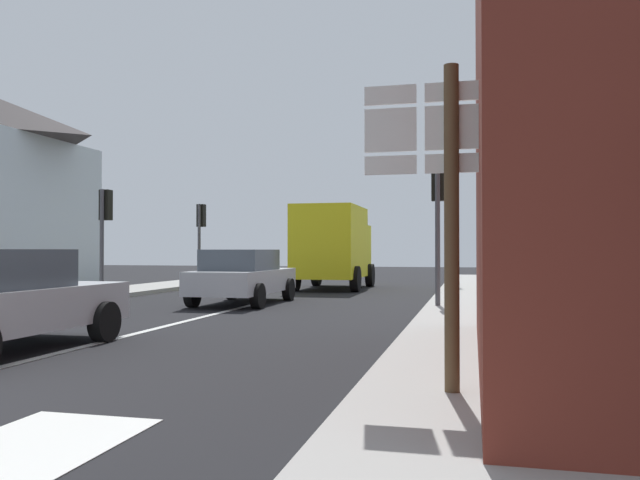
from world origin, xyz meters
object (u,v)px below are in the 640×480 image
object	(u,v)px
sedan_far	(243,276)
delivery_truck	(333,245)
traffic_light_near_left	(105,218)
traffic_light_near_right	(438,202)
traffic_light_far_right	(450,224)
route_sign_post	(452,192)
traffic_light_far_left	(201,226)

from	to	relation	value
sedan_far	delivery_truck	world-z (taller)	delivery_truck
traffic_light_near_left	traffic_light_near_right	xyz separation A→B (m)	(9.77, -1.23, 0.23)
sedan_far	traffic_light_near_left	bearing A→B (deg)	173.49
delivery_truck	traffic_light_near_left	distance (m)	8.55
traffic_light_near_right	traffic_light_far_right	distance (m)	8.30
delivery_truck	traffic_light_far_right	bearing A→B (deg)	7.42
route_sign_post	traffic_light_far_left	xyz separation A→B (m)	(-10.39, 17.50, 0.43)
delivery_truck	traffic_light_far_right	size ratio (longest dim) A/B	1.53
sedan_far	delivery_truck	xyz separation A→B (m)	(0.97, 7.02, 0.89)
route_sign_post	traffic_light_far_left	size ratio (longest dim) A/B	0.97
sedan_far	traffic_light_near_right	world-z (taller)	traffic_light_near_right
delivery_truck	traffic_light_far_right	world-z (taller)	traffic_light_far_right
traffic_light_far_left	traffic_light_near_left	bearing A→B (deg)	-90.00
delivery_truck	traffic_light_far_left	xyz separation A→B (m)	(-5.49, 0.31, 0.78)
route_sign_post	traffic_light_near_right	bearing A→B (deg)	93.79
route_sign_post	traffic_light_near_left	size ratio (longest dim) A/B	0.99
traffic_light_far_left	traffic_light_far_right	world-z (taller)	traffic_light_far_left
route_sign_post	traffic_light_far_left	distance (m)	20.36
traffic_light_far_left	traffic_light_near_right	bearing A→B (deg)	-39.48
traffic_light_far_right	traffic_light_far_left	bearing A→B (deg)	-178.54
sedan_far	traffic_light_far_left	bearing A→B (deg)	121.66
route_sign_post	delivery_truck	bearing A→B (deg)	105.91
traffic_light_far_left	traffic_light_far_right	bearing A→B (deg)	1.46
traffic_light_near_right	traffic_light_near_left	bearing A→B (deg)	172.82
sedan_far	traffic_light_near_right	xyz separation A→B (m)	(5.25, -0.71, 1.87)
route_sign_post	traffic_light_near_left	world-z (taller)	traffic_light_near_left
delivery_truck	traffic_light_far_left	bearing A→B (deg)	176.80
traffic_light_far_right	sedan_far	bearing A→B (deg)	-124.68
traffic_light_near_right	traffic_light_far_right	world-z (taller)	traffic_light_near_right
sedan_far	traffic_light_near_right	distance (m)	5.61
sedan_far	traffic_light_far_right	distance (m)	9.37
traffic_light_far_left	traffic_light_far_right	size ratio (longest dim) A/B	1.00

